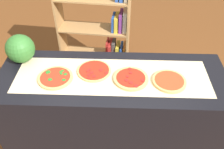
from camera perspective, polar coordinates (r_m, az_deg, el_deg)
The scene contains 9 objects.
ground_plane at distance 2.81m, azimuth 0.00°, elevation -14.82°, with size 12.00×12.00×0.00m, color brown.
counter at distance 2.44m, azimuth 0.00°, elevation -8.65°, with size 2.02×0.72×0.93m, color black.
parchment_paper at distance 2.11m, azimuth 0.00°, elevation -0.39°, with size 1.67×0.48×0.00m, color beige.
pizza_spinach_0 at distance 2.13m, azimuth -13.15°, elevation -0.71°, with size 0.30×0.30×0.03m.
pizza_pepperoni_1 at distance 2.15m, azimuth -4.23°, elevation 0.91°, with size 0.30×0.30×0.02m.
pizza_pepperoni_2 at distance 2.07m, azimuth 4.42°, elevation -0.92°, with size 0.30×0.30×0.03m.
pizza_plain_3 at distance 2.10m, azimuth 13.26°, elevation -1.52°, with size 0.28×0.28×0.02m.
watermelon at distance 2.36m, azimuth -20.72°, elevation 5.69°, with size 0.26×0.26×0.26m, color #2D6628.
bookshelf at distance 3.06m, azimuth -2.06°, elevation 10.05°, with size 0.89×0.38×1.58m.
Camera 1 is at (0.06, -1.58, 2.32)m, focal length 38.99 mm.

